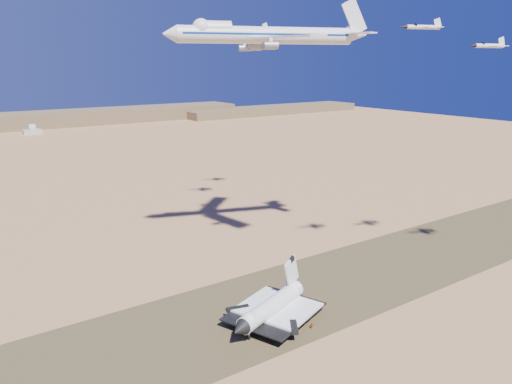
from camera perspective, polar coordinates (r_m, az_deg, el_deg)
ground at (r=161.20m, az=-3.39°, el=-14.41°), size 1200.00×1200.00×0.00m
runway at (r=161.18m, az=-3.39°, el=-14.40°), size 600.00×50.00×0.06m
ridgeline at (r=666.17m, az=-23.02°, el=7.41°), size 960.00×90.00×18.00m
shuttle at (r=157.39m, az=1.75°, el=-13.15°), size 37.13×30.54×18.06m
carrier_747 at (r=194.56m, az=0.54°, el=17.49°), size 78.90×58.42×19.88m
crew_a at (r=157.94m, az=5.51°, el=-14.75°), size 0.60×0.71×1.66m
crew_b at (r=160.10m, az=5.84°, el=-14.31°), size 0.71×0.94×1.72m
crew_c at (r=156.83m, az=6.39°, el=-14.94°), size 1.08×1.26×1.93m
chase_jet_a at (r=177.51m, az=18.47°, el=17.46°), size 14.50×8.57×3.73m
chase_jet_b at (r=194.89m, az=25.04°, el=14.92°), size 15.58×8.91×3.94m
chase_jet_d at (r=243.08m, az=-2.26°, el=17.09°), size 15.49×10.24×4.08m
chase_jet_e at (r=267.28m, az=-0.26°, el=18.12°), size 15.56×10.23×4.09m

